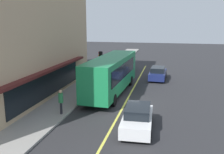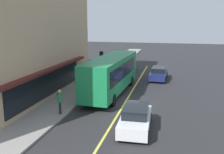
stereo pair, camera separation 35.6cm
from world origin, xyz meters
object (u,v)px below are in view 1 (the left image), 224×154
object	(u,v)px
traffic_light	(101,58)
pedestrian_at_corner	(61,100)
car_navy	(158,73)
bus	(112,73)
car_teal	(126,66)
car_white	(138,118)

from	to	relation	value
traffic_light	pedestrian_at_corner	xyz separation A→B (m)	(-11.88, -0.22, -1.29)
car_navy	pedestrian_at_corner	bearing A→B (deg)	154.92
bus	traffic_light	xyz separation A→B (m)	(5.28, 2.49, 0.55)
traffic_light	pedestrian_at_corner	world-z (taller)	traffic_light
bus	car_navy	distance (m)	8.00
car_teal	pedestrian_at_corner	bearing A→B (deg)	174.39
bus	car_teal	distance (m)	11.33
car_teal	car_navy	bearing A→B (deg)	-134.42
bus	traffic_light	bearing A→B (deg)	25.30
bus	car_teal	bearing A→B (deg)	2.66
pedestrian_at_corner	car_teal	bearing A→B (deg)	-5.61
bus	traffic_light	world-z (taller)	bus
traffic_light	car_white	world-z (taller)	traffic_light
traffic_light	car_teal	distance (m)	6.54
bus	pedestrian_at_corner	world-z (taller)	bus
car_navy	car_teal	xyz separation A→B (m)	(4.44, 4.53, 0.00)
bus	car_teal	xyz separation A→B (m)	(11.25, 0.52, -1.24)
bus	pedestrian_at_corner	bearing A→B (deg)	160.98
bus	car_white	world-z (taller)	bus
bus	car_white	distance (m)	8.55
car_navy	car_teal	world-z (taller)	same
traffic_light	car_teal	size ratio (longest dim) A/B	0.74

